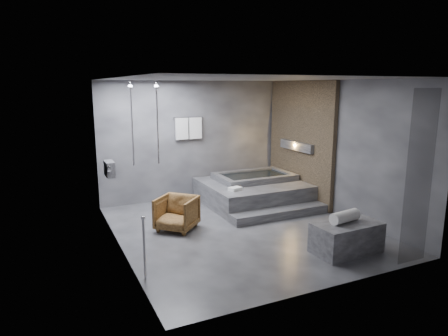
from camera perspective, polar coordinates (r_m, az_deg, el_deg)
room at (r=7.68m, az=4.38°, el=4.54°), size 5.00×5.04×2.82m
tub_deck at (r=9.31m, az=4.11°, el=-3.48°), size 2.20×2.00×0.50m
tub_step at (r=8.39m, az=8.04°, el=-6.42°), size 2.20×0.36×0.18m
concrete_bench at (r=6.91m, az=17.09°, el=-9.47°), size 1.13×0.65×0.50m
driftwood_chair at (r=7.63m, az=-6.77°, el=-6.43°), size 0.98×0.98×0.64m
rolled_towel at (r=6.81m, az=16.88°, el=-6.67°), size 0.56×0.27×0.19m
deck_towel at (r=8.48m, az=1.62°, el=-2.99°), size 0.30×0.25×0.07m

